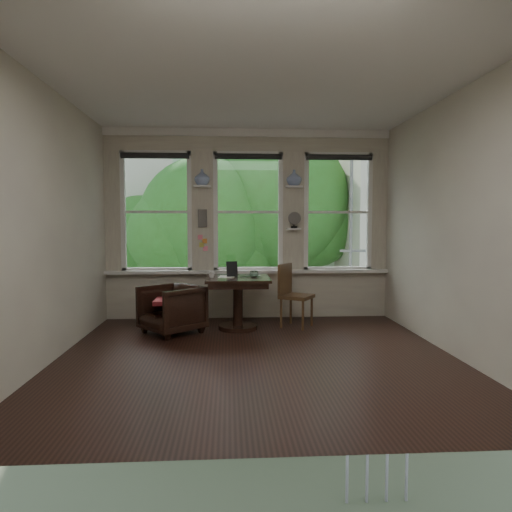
{
  "coord_description": "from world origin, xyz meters",
  "views": [
    {
      "loc": [
        -0.32,
        -5.08,
        1.51
      ],
      "look_at": [
        0.04,
        0.9,
        1.09
      ],
      "focal_mm": 32.0,
      "sensor_mm": 36.0,
      "label": 1
    }
  ],
  "objects": [
    {
      "name": "drinking_glass",
      "position": [
        0.04,
        1.31,
        0.8
      ],
      "size": [
        0.14,
        0.14,
        0.1
      ],
      "primitive_type": "imported",
      "rotation": [
        0.0,
        0.0,
        0.14
      ],
      "color": "white",
      "rests_on": "table"
    },
    {
      "name": "tablet",
      "position": [
        -0.27,
        1.48,
        0.86
      ],
      "size": [
        0.17,
        0.11,
        0.22
      ],
      "primitive_type": "cube",
      "rotation": [
        -0.26,
        0.0,
        0.19
      ],
      "color": "black",
      "rests_on": "table"
    },
    {
      "name": "side_chair_right",
      "position": [
        0.68,
        1.48,
        0.46
      ],
      "size": [
        0.58,
        0.58,
        0.92
      ],
      "primitive_type": null,
      "rotation": [
        0.0,
        0.0,
        1.01
      ],
      "color": "#442918",
      "rests_on": "ground"
    },
    {
      "name": "cushion_red",
      "position": [
        -1.1,
        1.19,
        0.45
      ],
      "size": [
        0.45,
        0.45,
        0.06
      ],
      "primitive_type": "cube",
      "color": "maroon",
      "rests_on": "armchair_left"
    },
    {
      "name": "window_center",
      "position": [
        0.0,
        2.25,
        1.7
      ],
      "size": [
        1.1,
        0.12,
        1.9
      ],
      "primitive_type": null,
      "color": "white",
      "rests_on": "ground"
    },
    {
      "name": "wall_back",
      "position": [
        0.0,
        2.25,
        1.5
      ],
      "size": [
        4.5,
        0.0,
        4.5
      ],
      "primitive_type": "plane",
      "rotation": [
        1.57,
        0.0,
        0.0
      ],
      "color": "beige",
      "rests_on": "ground"
    },
    {
      "name": "desk_fan",
      "position": [
        0.72,
        2.13,
        1.53
      ],
      "size": [
        0.2,
        0.2,
        0.24
      ],
      "primitive_type": null,
      "color": "#59544F",
      "rests_on": "ground"
    },
    {
      "name": "table",
      "position": [
        -0.19,
        1.4,
        0.38
      ],
      "size": [
        0.9,
        0.9,
        0.75
      ],
      "primitive_type": null,
      "color": "black",
      "rests_on": "ground"
    },
    {
      "name": "mug",
      "position": [
        -0.56,
        1.37,
        0.79
      ],
      "size": [
        0.1,
        0.1,
        0.09
      ],
      "primitive_type": "imported",
      "rotation": [
        0.0,
        0.0,
        -0.06
      ],
      "color": "white",
      "rests_on": "table"
    },
    {
      "name": "ground",
      "position": [
        0.0,
        0.0,
        0.0
      ],
      "size": [
        4.5,
        4.5,
        0.0
      ],
      "primitive_type": "plane",
      "color": "black",
      "rests_on": "ground"
    },
    {
      "name": "papers",
      "position": [
        -0.34,
        1.46,
        0.75
      ],
      "size": [
        0.25,
        0.32,
        0.0
      ],
      "primitive_type": "cube",
      "rotation": [
        0.0,
        0.0,
        -0.12
      ],
      "color": "silver",
      "rests_on": "table"
    },
    {
      "name": "wall_left",
      "position": [
        -2.25,
        0.0,
        1.5
      ],
      "size": [
        0.0,
        4.5,
        4.5
      ],
      "primitive_type": "plane",
      "rotation": [
        1.57,
        0.0,
        1.57
      ],
      "color": "beige",
      "rests_on": "ground"
    },
    {
      "name": "laptop",
      "position": [
        -0.01,
        1.41,
        0.76
      ],
      "size": [
        0.32,
        0.23,
        0.02
      ],
      "primitive_type": "imported",
      "rotation": [
        0.0,
        0.0,
        -0.14
      ],
      "color": "black",
      "rests_on": "table"
    },
    {
      "name": "wall_front",
      "position": [
        0.0,
        -2.25,
        1.5
      ],
      "size": [
        4.5,
        0.0,
        4.5
      ],
      "primitive_type": "plane",
      "rotation": [
        -1.57,
        0.0,
        0.0
      ],
      "color": "beige",
      "rests_on": "ground"
    },
    {
      "name": "intercom",
      "position": [
        -0.72,
        2.18,
        1.6
      ],
      "size": [
        0.14,
        0.06,
        0.28
      ],
      "primitive_type": "cube",
      "color": "#59544F",
      "rests_on": "ground"
    },
    {
      "name": "vase_right",
      "position": [
        0.72,
        2.15,
        2.24
      ],
      "size": [
        0.24,
        0.24,
        0.25
      ],
      "primitive_type": "imported",
      "color": "white",
      "rests_on": "shelf_right"
    },
    {
      "name": "sticky_notes",
      "position": [
        -0.72,
        2.19,
        1.25
      ],
      "size": [
        0.16,
        0.01,
        0.24
      ],
      "primitive_type": null,
      "color": "pink",
      "rests_on": "ground"
    },
    {
      "name": "window_right",
      "position": [
        1.45,
        2.25,
        1.7
      ],
      "size": [
        1.1,
        0.12,
        1.9
      ],
      "primitive_type": null,
      "color": "white",
      "rests_on": "ground"
    },
    {
      "name": "window_left",
      "position": [
        -1.45,
        2.25,
        1.7
      ],
      "size": [
        1.1,
        0.12,
        1.9
      ],
      "primitive_type": null,
      "color": "white",
      "rests_on": "ground"
    },
    {
      "name": "armchair_left",
      "position": [
        -1.1,
        1.19,
        0.34
      ],
      "size": [
        1.03,
        1.02,
        0.67
      ],
      "primitive_type": "imported",
      "rotation": [
        0.0,
        0.0,
        -0.85
      ],
      "color": "black",
      "rests_on": "ground"
    },
    {
      "name": "shelf_right",
      "position": [
        0.72,
        2.15,
        2.1
      ],
      "size": [
        0.26,
        0.16,
        0.03
      ],
      "primitive_type": "cube",
      "color": "white",
      "rests_on": "ground"
    },
    {
      "name": "vase_left",
      "position": [
        -0.72,
        2.15,
        2.24
      ],
      "size": [
        0.24,
        0.24,
        0.25
      ],
      "primitive_type": "imported",
      "color": "white",
      "rests_on": "shelf_left"
    },
    {
      "name": "shelf_left",
      "position": [
        -0.72,
        2.15,
        2.1
      ],
      "size": [
        0.26,
        0.16,
        0.03
      ],
      "primitive_type": "cube",
      "color": "white",
      "rests_on": "ground"
    },
    {
      "name": "ceiling",
      "position": [
        0.0,
        0.0,
        3.0
      ],
      "size": [
        4.5,
        4.5,
        0.0
      ],
      "primitive_type": "plane",
      "rotation": [
        3.14,
        0.0,
        0.0
      ],
      "color": "silver",
      "rests_on": "ground"
    },
    {
      "name": "wall_right",
      "position": [
        2.25,
        0.0,
        1.5
      ],
      "size": [
        0.0,
        4.5,
        4.5
      ],
      "primitive_type": "plane",
      "rotation": [
        1.57,
        0.0,
        -1.57
      ],
      "color": "beige",
      "rests_on": "ground"
    }
  ]
}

